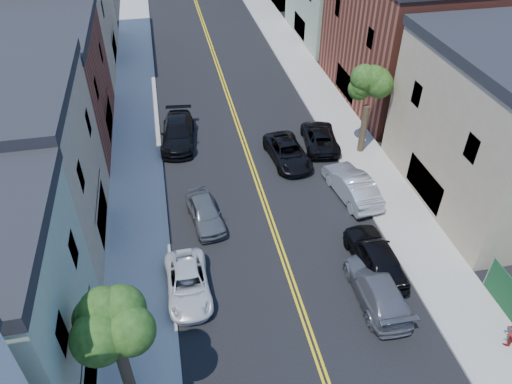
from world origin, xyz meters
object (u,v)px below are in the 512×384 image
white_pickup (188,284)px  pedestrian_right (512,332)px  dark_car_right_far (320,137)px  silver_car_right (352,185)px  black_car_left (178,133)px  black_suv_lane (288,152)px  black_car_right (375,256)px  grey_car_left (205,212)px  grey_car_right (377,288)px

white_pickup → pedestrian_right: 15.08m
dark_car_right_far → silver_car_right: bearing=99.1°
black_car_left → silver_car_right: 13.26m
black_car_left → black_suv_lane: black_car_left is taller
black_car_right → dark_car_right_far: size_ratio=1.02×
dark_car_right_far → white_pickup: bearing=55.8°
black_car_right → dark_car_right_far: (0.80, 12.08, -0.17)m
black_car_left → pedestrian_right: size_ratio=3.39×
grey_car_left → white_pickup: bearing=-113.6°
silver_car_right → black_suv_lane: silver_car_right is taller
white_pickup → grey_car_left: grey_car_left is taller
white_pickup → pedestrian_right: bearing=-23.8°
white_pickup → black_car_right: size_ratio=0.90×
grey_car_right → dark_car_right_far: 14.15m
grey_car_left → silver_car_right: bearing=-4.0°
white_pickup → dark_car_right_far: dark_car_right_far is taller
black_car_left → pedestrian_right: (13.27, -20.20, 0.16)m
pedestrian_right → white_pickup: bearing=-42.5°
white_pickup → black_car_left: (0.57, 14.25, 0.18)m
white_pickup → pedestrian_right: pedestrian_right is taller
dark_car_right_far → pedestrian_right: (3.27, -17.78, 0.29)m
black_car_right → black_suv_lane: bearing=-79.3°
white_pickup → silver_car_right: (10.74, 5.73, 0.20)m
white_pickup → grey_car_left: size_ratio=1.08×
grey_car_left → black_car_left: bearing=87.9°
dark_car_right_far → pedestrian_right: bearing=108.0°
grey_car_right → silver_car_right: (1.67, 7.97, 0.08)m
grey_car_left → grey_car_right: 10.59m
dark_car_right_far → grey_car_left: bearing=43.9°
black_car_left → white_pickup: bearing=-85.7°
grey_car_left → black_suv_lane: (6.33, 5.19, -0.02)m
white_pickup → pedestrian_right: size_ratio=2.75×
grey_car_left → black_car_right: size_ratio=0.83×
black_car_left → grey_car_left: bearing=-77.8°
grey_car_left → black_suv_lane: grey_car_left is taller
white_pickup → black_car_right: 9.79m
white_pickup → grey_car_right: 9.34m
black_car_left → black_car_right: 17.18m
white_pickup → grey_car_right: (9.07, -2.24, 0.12)m
grey_car_left → pedestrian_right: (12.38, -11.10, 0.26)m
black_car_right → silver_car_right: (0.95, 5.98, -0.03)m
silver_car_right → pedestrian_right: bearing=97.4°
dark_car_right_far → pedestrian_right: size_ratio=2.98×
white_pickup → grey_car_left: bearing=73.5°
grey_car_left → silver_car_right: size_ratio=0.83×
grey_car_right → black_suv_lane: bearing=-82.9°
black_car_right → silver_car_right: 6.06m
grey_car_left → grey_car_right: size_ratio=0.81×
black_car_left → silver_car_right: size_ratio=1.11×
black_car_right → black_car_left: bearing=-57.5°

